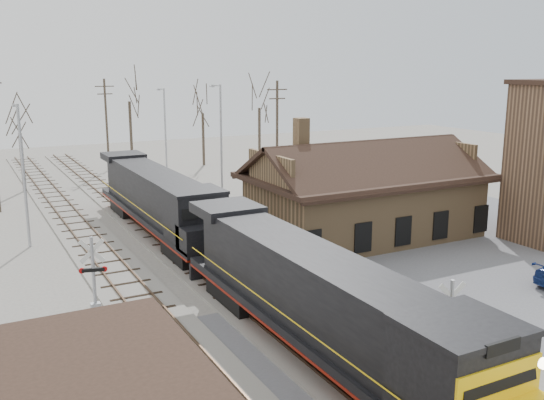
# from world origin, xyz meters

# --- Properties ---
(ground) EXTENTS (140.00, 140.00, 0.00)m
(ground) POSITION_xyz_m (0.00, 0.00, 0.00)
(ground) COLOR #9E998F
(ground) RESTS_ON ground
(road) EXTENTS (60.00, 9.00, 0.03)m
(road) POSITION_xyz_m (0.00, 0.00, 0.01)
(road) COLOR #59595E
(road) RESTS_ON ground
(parking_lot) EXTENTS (22.00, 26.00, 0.03)m
(parking_lot) POSITION_xyz_m (18.00, 4.00, 0.02)
(parking_lot) COLOR #59595E
(parking_lot) RESTS_ON ground
(track_main) EXTENTS (3.40, 90.00, 0.24)m
(track_main) POSITION_xyz_m (0.00, 15.00, 0.07)
(track_main) COLOR #9E998F
(track_main) RESTS_ON ground
(track_siding) EXTENTS (3.40, 90.00, 0.24)m
(track_siding) POSITION_xyz_m (-4.50, 15.00, 0.07)
(track_siding) COLOR #9E998F
(track_siding) RESTS_ON ground
(depot) EXTENTS (15.20, 9.31, 7.90)m
(depot) POSITION_xyz_m (11.99, 12.00, 2.41)
(depot) COLOR #93724C
(depot) RESTS_ON ground
(locomotive_lead) EXTENTS (2.98, 19.97, 4.43)m
(locomotive_lead) POSITION_xyz_m (0.00, -1.96, 2.33)
(locomotive_lead) COLOR black
(locomotive_lead) RESTS_ON ground
(locomotive_trailing) EXTENTS (2.98, 19.97, 4.20)m
(locomotive_trailing) POSITION_xyz_m (0.00, 18.29, 2.33)
(locomotive_trailing) COLOR black
(locomotive_trailing) RESTS_ON ground
(crossbuck_near) EXTENTS (1.14, 0.34, 4.03)m
(crossbuck_near) POSITION_xyz_m (2.85, -5.39, 1.90)
(crossbuck_near) COLOR #A5A8AD
(crossbuck_near) RESTS_ON ground
(crossbuck_far) EXTENTS (1.16, 0.37, 4.13)m
(crossbuck_far) POSITION_xyz_m (-6.97, 5.38, 1.94)
(crossbuck_far) COLOR #A5A8AD
(crossbuck_far) RESTS_ON ground
(streetlight_a) EXTENTS (0.25, 2.04, 8.91)m
(streetlight_a) POSITION_xyz_m (-8.07, 19.83, 4.99)
(streetlight_a) COLOR #A5A8AD
(streetlight_a) RESTS_ON ground
(streetlight_b) EXTENTS (0.25, 2.04, 9.71)m
(streetlight_b) POSITION_xyz_m (7.16, 24.67, 5.40)
(streetlight_b) COLOR #A5A8AD
(streetlight_b) RESTS_ON ground
(streetlight_c) EXTENTS (0.25, 2.04, 9.01)m
(streetlight_c) POSITION_xyz_m (6.81, 37.76, 5.04)
(streetlight_c) COLOR #A5A8AD
(streetlight_c) RESTS_ON ground
(utility_pole_b) EXTENTS (2.00, 0.24, 9.81)m
(utility_pole_b) POSITION_xyz_m (3.07, 46.18, 5.13)
(utility_pole_b) COLOR #382D23
(utility_pole_b) RESTS_ON ground
(utility_pole_c) EXTENTS (2.00, 0.24, 9.84)m
(utility_pole_c) POSITION_xyz_m (14.51, 28.83, 5.15)
(utility_pole_c) COLOR #382D23
(utility_pole_c) RESTS_ON ground
(tree_b) EXTENTS (3.50, 3.50, 8.57)m
(tree_b) POSITION_xyz_m (-6.36, 38.44, 6.09)
(tree_b) COLOR #382D23
(tree_b) RESTS_ON ground
(tree_c) EXTENTS (4.86, 4.86, 11.92)m
(tree_c) POSITION_xyz_m (5.92, 47.24, 8.49)
(tree_c) COLOR #382D23
(tree_c) RESTS_ON ground
(tree_d) EXTENTS (3.94, 3.94, 9.65)m
(tree_d) POSITION_xyz_m (13.48, 44.59, 6.87)
(tree_d) COLOR #382D23
(tree_d) RESTS_ON ground
(tree_e) EXTENTS (4.41, 4.41, 10.81)m
(tree_e) POSITION_xyz_m (18.42, 40.20, 7.69)
(tree_e) COLOR #382D23
(tree_e) RESTS_ON ground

